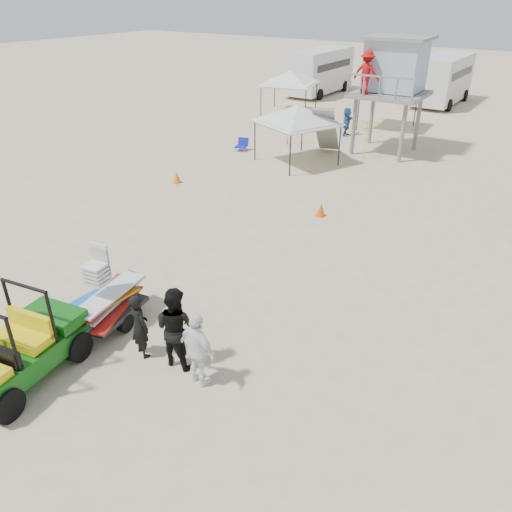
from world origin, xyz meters
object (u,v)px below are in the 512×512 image
Objects in this scene: surf_trailer at (104,298)px; man_left at (140,326)px; utility_cart at (14,343)px; lifeguard_tower at (392,70)px.

man_left is (1.52, -0.30, 0.00)m from surf_trailer.
man_left is (1.52, 2.04, -0.16)m from utility_cart.
lifeguard_tower is at bearing 90.20° from utility_cart.
lifeguard_tower is (-0.08, 18.13, 3.16)m from surf_trailer.
lifeguard_tower is at bearing -68.63° from man_left.
utility_cart is 20.69m from lifeguard_tower.
man_left is 18.77m from lifeguard_tower.
utility_cart reaches higher than surf_trailer.
surf_trailer is (0.01, 2.34, -0.16)m from utility_cart.
lifeguard_tower is at bearing 90.25° from surf_trailer.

